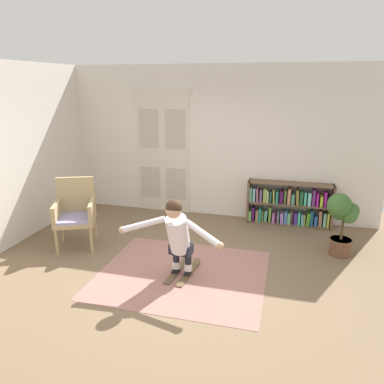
{
  "coord_description": "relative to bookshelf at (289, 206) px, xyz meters",
  "views": [
    {
      "loc": [
        1.29,
        -4.33,
        2.56
      ],
      "look_at": [
        -0.01,
        0.56,
        1.05
      ],
      "focal_mm": 34.31,
      "sensor_mm": 36.0,
      "label": 1
    }
  ],
  "objects": [
    {
      "name": "wicker_chair",
      "position": [
        -3.32,
        -1.84,
        0.22
      ],
      "size": [
        0.79,
        0.79,
        1.1
      ],
      "color": "tan",
      "rests_on": "ground"
    },
    {
      "name": "person_skier",
      "position": [
        -1.42,
        -2.48,
        0.31
      ],
      "size": [
        1.42,
        0.66,
        1.09
      ],
      "color": "white",
      "rests_on": "skis_pair"
    },
    {
      "name": "back_wall",
      "position": [
        -1.38,
        0.21,
        1.09
      ],
      "size": [
        6.0,
        0.1,
        2.9
      ],
      "primitive_type": "cube",
      "color": "silver",
      "rests_on": "ground"
    },
    {
      "name": "ground_plane",
      "position": [
        -1.38,
        -2.39,
        -0.36
      ],
      "size": [
        7.2,
        7.2,
        0.0
      ],
      "primitive_type": "plane",
      "color": "brown"
    },
    {
      "name": "rug",
      "position": [
        -1.4,
        -2.33,
        -0.35
      ],
      "size": [
        2.29,
        1.98,
        0.01
      ],
      "primitive_type": "cube",
      "color": "#9E6A60",
      "rests_on": "ground"
    },
    {
      "name": "skis_pair",
      "position": [
        -1.4,
        -2.3,
        -0.33
      ],
      "size": [
        0.35,
        0.76,
        0.07
      ],
      "color": "brown",
      "rests_on": "rug"
    },
    {
      "name": "potted_plant",
      "position": [
        0.75,
        -1.16,
        0.28
      ],
      "size": [
        0.47,
        0.47,
        1.01
      ],
      "color": "brown",
      "rests_on": "ground"
    },
    {
      "name": "bookshelf",
      "position": [
        0.0,
        0.0,
        0.0
      ],
      "size": [
        1.55,
        0.3,
        0.8
      ],
      "color": "brown",
      "rests_on": "ground"
    },
    {
      "name": "side_wall_left",
      "position": [
        -4.38,
        -1.99,
        1.09
      ],
      "size": [
        0.1,
        6.0,
        2.9
      ],
      "primitive_type": "cube",
      "color": "silver",
      "rests_on": "ground"
    },
    {
      "name": "double_door",
      "position": [
        -2.53,
        0.15,
        0.87
      ],
      "size": [
        1.22,
        0.05,
        2.45
      ],
      "color": "beige",
      "rests_on": "ground"
    }
  ]
}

